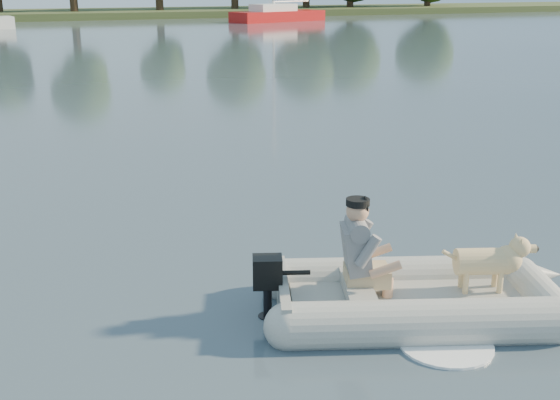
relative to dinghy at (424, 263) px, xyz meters
name	(u,v)px	position (x,y,z in m)	size (l,w,h in m)	color
water	(334,332)	(-0.98, -0.05, -0.55)	(160.00, 160.00, 0.00)	slate
shore_bank	(29,15)	(-0.98, 61.95, -0.30)	(160.00, 12.00, 0.70)	#47512D
dinghy	(424,263)	(0.00, 0.00, 0.00)	(4.53, 3.53, 1.29)	#9C9C97
man	(358,245)	(-0.60, 0.25, 0.18)	(0.67, 0.58, 1.00)	slate
dog	(482,266)	(0.58, -0.15, -0.07)	(0.87, 0.31, 0.58)	tan
outboard_motor	(268,290)	(-1.46, 0.49, -0.26)	(0.38, 0.27, 0.73)	black
sailboat	(277,15)	(17.58, 49.38, -0.05)	(8.57, 4.98, 11.30)	#B31414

